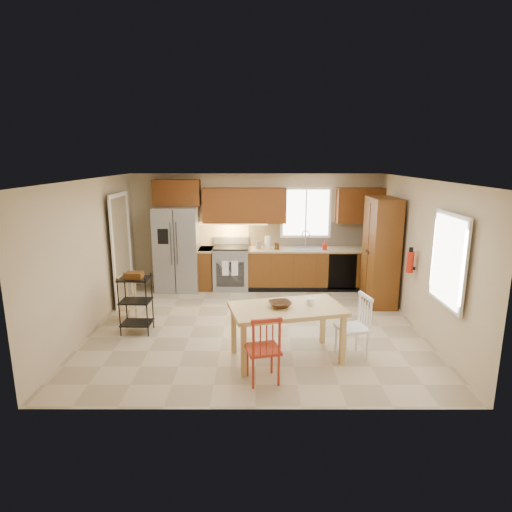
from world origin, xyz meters
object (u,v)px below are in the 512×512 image
Objects in this scene: pantry at (381,252)px; utility_cart at (136,304)px; refrigerator at (178,249)px; soap_bottle at (325,245)px; fire_extinguisher at (410,262)px; chair_red at (263,348)px; range_stove at (231,268)px; bar_stool at (127,299)px; table_jar at (310,303)px; table_bowl at (280,307)px; chair_white at (352,327)px; dining_table at (287,333)px.

pantry is 4.67m from utility_cart.
refrigerator reaches higher than soap_bottle.
chair_red is (-2.54, -1.99, -0.64)m from fire_extinguisher.
range_stove is at bearing 177.60° from soap_bottle.
range_stove is 1.18× the size of bar_stool.
soap_bottle is 4.22m from bar_stool.
pantry is 2.83m from table_jar.
chair_white is at bearing 2.73° from table_bowl.
chair_white reaches higher than table_bowl.
refrigerator is 4.38m from chair_red.
dining_table is 1.70× the size of chair_white.
chair_white is 6.85× the size of table_jar.
utility_cart reaches higher than chair_red.
fire_extinguisher is 0.23× the size of dining_table.
chair_red reaches higher than table_jar.
pantry reaches higher than range_stove.
table_jar is at bearing -67.85° from range_stove.
pantry is (0.95, -0.90, 0.05)m from soap_bottle.
pantry is 4.85m from bar_stool.
bar_stool is at bearing -169.26° from pantry.
dining_table is at bearing 0.00° from table_bowl.
bar_stool is (-2.64, 1.50, -0.39)m from table_bowl.
pantry is 3.18m from dining_table.
range_stove is at bearing 104.83° from table_bowl.
utility_cart is at bearing 129.00° from chair_red.
bar_stool is (-2.74, 1.50, 0.01)m from dining_table.
range_stove is 1.00× the size of chair_red.
refrigerator is 1.98m from bar_stool.
pantry is at bearing 39.04° from chair_red.
range_stove is 0.94× the size of utility_cart.
pantry is 1.34× the size of dining_table.
fire_extinguisher is at bearing -32.62° from range_stove.
chair_white is at bearing -133.73° from fire_extinguisher.
fire_extinguisher is 0.46× the size of bar_stool.
pantry is 3.88m from chair_red.
bar_stool is at bearing -154.55° from soap_bottle.
pantry reaches higher than refrigerator.
utility_cart reaches higher than table_bowl.
fire_extinguisher reaches higher than dining_table.
chair_white is (1.94, -3.33, 0.00)m from range_stove.
soap_bottle is at bearing 77.74° from table_jar.
bar_stool is at bearing 150.40° from table_bowl.
soap_bottle is 1.42× the size of table_jar.
table_bowl is at bearing -20.27° from utility_cart.
chair_white is (-0.09, -3.24, -0.53)m from soap_bottle.
soap_bottle reaches higher than range_stove.
refrigerator reaches higher than chair_red.
table_jar is (-1.64, -2.30, -0.25)m from pantry.
fire_extinguisher is (0.20, -1.05, 0.05)m from pantry.
table_jar is 0.14× the size of utility_cart.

